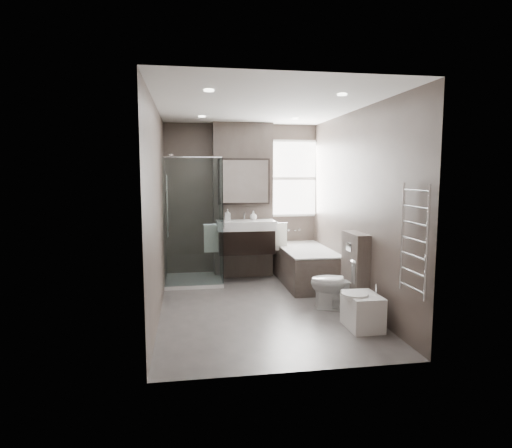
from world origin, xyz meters
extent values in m
cube|color=#55514E|center=(0.00, 0.00, -0.03)|extent=(2.65, 3.85, 0.05)
cube|color=silver|center=(0.00, 0.00, 2.62)|extent=(2.65, 3.85, 0.05)
cube|color=#51463F|center=(0.00, 1.92, 1.30)|extent=(2.65, 0.05, 2.60)
cube|color=#51463F|center=(0.00, -1.92, 1.30)|extent=(2.65, 0.05, 2.60)
cube|color=#51463F|center=(-1.32, 0.00, 1.30)|extent=(0.05, 3.85, 2.60)
cube|color=#51463F|center=(1.32, 0.00, 1.30)|extent=(0.05, 3.85, 2.60)
cube|color=#4D433C|center=(0.00, 1.77, 1.30)|extent=(1.00, 0.25, 2.60)
cube|color=black|center=(0.00, 1.42, 0.66)|extent=(0.90, 0.45, 0.38)
cube|color=white|center=(0.00, 1.42, 0.92)|extent=(0.95, 0.47, 0.15)
cylinder|color=silver|center=(0.00, 1.59, 1.06)|extent=(0.03, 0.03, 0.12)
cylinder|color=silver|center=(0.00, 1.53, 1.11)|extent=(0.02, 0.12, 0.02)
cube|color=black|center=(0.00, 1.62, 1.63)|extent=(0.86, 0.06, 0.76)
cube|color=white|center=(0.00, 1.58, 1.63)|extent=(0.80, 0.02, 0.70)
cube|color=white|center=(-0.56, 1.40, 0.72)|extent=(0.24, 0.06, 0.44)
cube|color=white|center=(0.56, 1.40, 0.72)|extent=(0.24, 0.06, 0.44)
cube|color=white|center=(-0.85, 1.45, 0.03)|extent=(0.90, 0.90, 0.06)
cube|color=white|center=(-0.85, 1.01, 1.03)|extent=(0.88, 0.01, 1.94)
cube|color=white|center=(-0.41, 1.45, 1.03)|extent=(0.01, 0.88, 1.94)
cylinder|color=silver|center=(-1.25, 1.45, 1.25)|extent=(0.02, 0.02, 1.00)
cube|color=#4D433C|center=(0.93, 1.10, 0.28)|extent=(0.75, 1.60, 0.55)
cube|color=white|center=(0.93, 1.10, 0.56)|extent=(0.75, 1.60, 0.03)
cube|color=white|center=(0.93, 1.10, 0.49)|extent=(0.61, 1.42, 0.12)
cube|color=white|center=(0.90, 1.88, 1.67)|extent=(0.98, 0.04, 1.33)
cube|color=white|center=(0.90, 1.85, 1.67)|extent=(0.90, 0.01, 1.25)
cube|color=white|center=(0.90, 1.85, 1.68)|extent=(0.90, 0.01, 0.05)
imported|color=white|center=(0.97, -0.23, 0.35)|extent=(0.76, 0.58, 0.69)
cube|color=#4D433C|center=(1.21, -0.25, 0.50)|extent=(0.18, 0.55, 1.00)
cube|color=silver|center=(1.11, -0.25, 0.82)|extent=(0.01, 0.16, 0.11)
cube|color=white|center=(1.02, -0.96, 0.20)|extent=(0.36, 0.49, 0.39)
cylinder|color=white|center=(0.92, -0.96, 0.39)|extent=(0.30, 0.30, 0.05)
cylinder|color=silver|center=(1.18, -0.96, 0.46)|extent=(0.02, 0.02, 0.10)
cylinder|color=silver|center=(1.25, -1.83, 1.12)|extent=(0.03, 0.03, 1.10)
cylinder|color=silver|center=(1.25, -1.37, 1.12)|extent=(0.03, 0.03, 1.10)
cube|color=silver|center=(1.25, -1.60, 1.12)|extent=(0.02, 0.46, 1.00)
imported|color=white|center=(-0.29, 1.48, 1.09)|extent=(0.08, 0.09, 0.19)
imported|color=white|center=(0.14, 1.51, 1.08)|extent=(0.12, 0.12, 0.15)
camera|label=1|loc=(-0.94, -5.43, 1.76)|focal=30.00mm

